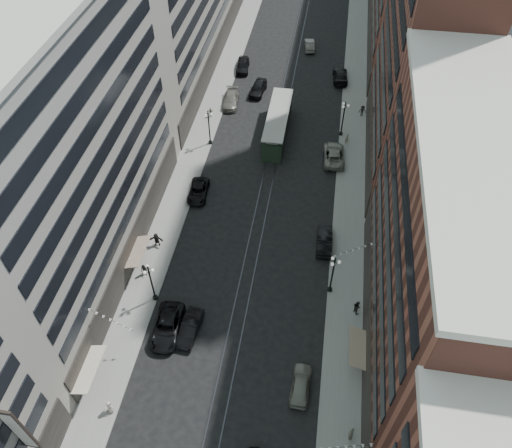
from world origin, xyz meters
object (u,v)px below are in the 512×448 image
Objects in this scene: pedestrian_6 at (211,112)px; car_2 at (167,327)px; car_8 at (231,100)px; pedestrian_5 at (156,239)px; pedestrian_4 at (351,434)px; pedestrian_7 at (357,307)px; car_12 at (340,76)px; lamppost_se_far at (333,274)px; streetcar at (278,125)px; pedestrian_8 at (347,138)px; car_13 at (258,88)px; pedestrian_9 at (362,111)px; car_9 at (243,65)px; lamppost_sw_far at (151,282)px; car_5 at (190,328)px; lamppost_sw_mid at (209,126)px; car_14 at (310,45)px; car_7 at (198,191)px; pedestrian_1 at (110,407)px; car_11 at (334,155)px; car_10 at (324,240)px; lamppost_se_mid at (343,118)px; car_4 at (301,385)px; pedestrian_2 at (144,270)px.

car_2 is at bearing 83.27° from pedestrian_6.
pedestrian_5 reaches higher than car_8.
pedestrian_7 is at bearing 21.40° from pedestrian_4.
lamppost_se_far is at bearing 86.53° from car_12.
streetcar is 10.59m from car_8.
pedestrian_8 is (16.84, 33.61, 0.23)m from car_2.
car_13 is 2.96× the size of pedestrian_9.
pedestrian_7 reaches higher than car_9.
lamppost_sw_far reaches higher than car_2.
car_8 is 4.53m from pedestrian_6.
car_5 is 0.91× the size of car_9.
lamppost_sw_far reaches higher than pedestrian_4.
car_9 is (-8.19, 17.06, -0.80)m from streetcar.
lamppost_sw_mid is at bearing -158.91° from pedestrian_9.
car_14 is at bearing 97.26° from lamppost_se_far.
car_7 is 2.75× the size of pedestrian_5.
pedestrian_5 reaches higher than pedestrian_1.
car_14 is (-5.92, 30.41, -0.07)m from car_11.
pedestrian_5 is (-1.97, -19.66, -2.03)m from lamppost_sw_mid.
car_10 is at bearing 85.07° from car_12.
lamppost_se_far reaches higher than car_11.
pedestrian_1 is 28.84m from car_7.
pedestrian_5 is (-13.64, -49.42, 0.30)m from car_14.
lamppost_se_mid is 3.05× the size of pedestrian_8.
car_2 is at bearing -86.81° from car_13.
streetcar reaches higher than pedestrian_8.
lamppost_sw_mid reaches higher than car_10.
car_13 is at bearing -72.03° from pedestrian_8.
car_7 is 0.97× the size of car_9.
car_4 is 6.10m from pedestrian_4.
car_13 is at bearing -70.70° from pedestrian_1.
pedestrian_7 is (20.46, -14.72, 0.32)m from car_7.
lamppost_se_mid is (0.00, 28.00, 0.00)m from lamppost_se_far.
lamppost_se_mid is 3.12× the size of pedestrian_9.
car_9 is 2.97× the size of pedestrian_7.
lamppost_sw_far is 27.00m from lamppost_sw_mid.
car_12 is at bearing -92.36° from car_10.
car_8 is at bearing 104.23° from pedestrian_2.
car_2 is 3.37× the size of pedestrian_7.
lamppost_se_mid is at bearing -101.55° from pedestrian_8.
pedestrian_4 is 41.49m from pedestrian_8.
car_10 is 19.64m from pedestrian_8.
pedestrian_4 is 1.00× the size of pedestrian_9.
pedestrian_7 reaches higher than car_12.
car_13 reaches higher than car_12.
lamppost_sw_mid reaches higher than pedestrian_7.
pedestrian_4 is (4.70, -3.89, 0.28)m from car_4.
car_11 is at bearing -92.89° from car_10.
car_10 is at bearing 40.66° from pedestrian_2.
streetcar is 21.81m from car_10.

